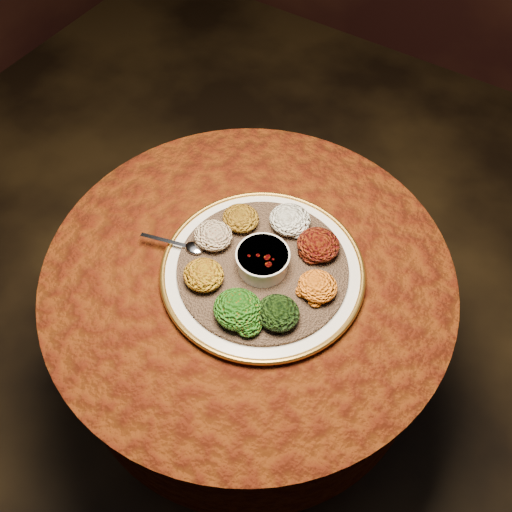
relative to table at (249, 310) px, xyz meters
The scene contains 13 objects.
table is the anchor object (origin of this frame).
platter 0.20m from the table, 18.51° to the left, with size 0.49×0.49×0.02m.
injera 0.21m from the table, 18.51° to the left, with size 0.39×0.39×0.01m, color brown.
stew_bowl 0.24m from the table, 18.51° to the left, with size 0.12×0.12×0.05m.
spoon 0.26m from the table, 165.55° to the right, with size 0.15×0.06×0.01m.
portion_ayib 0.27m from the table, 80.92° to the left, with size 0.10×0.09×0.05m, color white.
portion_kitfo 0.28m from the table, 45.71° to the left, with size 0.10×0.09×0.05m, color black.
portion_tikil 0.28m from the table, ahead, with size 0.09×0.08×0.04m, color #B0620E.
portion_gomen 0.28m from the table, 32.63° to the right, with size 0.09×0.09×0.04m, color black.
portion_mixveg 0.27m from the table, 66.00° to the right, with size 0.11×0.10×0.05m, color #943D09.
portion_kik 0.25m from the table, 122.92° to the right, with size 0.09×0.09×0.04m, color #A2740E.
portion_timatim 0.25m from the table, behind, with size 0.09×0.09×0.04m, color maroon.
portion_shiro 0.26m from the table, 131.25° to the left, with size 0.09×0.08×0.04m, color #855B10.
Camera 1 is at (0.41, -0.61, 1.83)m, focal length 40.00 mm.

